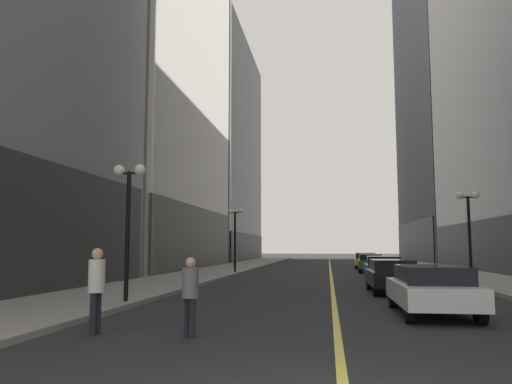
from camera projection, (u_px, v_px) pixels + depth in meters
The scene contains 16 objects.
ground_plane at pixel (330, 270), 39.08m from camera, with size 200.00×200.00×0.00m, color #262628.
sidewalk_left at pixel (227, 269), 40.25m from camera, with size 4.50×78.00×0.15m, color gray.
sidewalk_right at pixel (440, 270), 37.92m from camera, with size 4.50×78.00×0.15m, color gray.
lane_centre_stripe at pixel (330, 270), 39.08m from camera, with size 0.16×70.00×0.01m, color #E5D64C.
building_left_far at pixel (192, 152), 67.86m from camera, with size 15.83×26.00×29.36m.
building_right_far at pixel (451, 2), 65.06m from camera, with size 11.61×26.00×67.20m.
car_white at pixel (431, 288), 13.39m from camera, with size 1.90×4.39×1.32m.
car_black at pixel (392, 275), 19.87m from camera, with size 1.78×4.25×1.32m.
car_blue at pixel (383, 267), 27.46m from camera, with size 2.10×4.40×1.32m.
car_green at pixel (370, 262), 35.79m from camera, with size 1.90×4.41×1.32m.
car_yellow at pixel (365, 260), 42.69m from camera, with size 1.98×4.54×1.32m.
pedestrian_in_white_shirt at pixel (96, 284), 10.48m from camera, with size 0.39×0.39×1.79m.
pedestrian_in_grey_suit at pixel (190, 291), 10.21m from camera, with size 0.48×0.48×1.61m.
street_lamp_left_near at pixel (128, 201), 15.82m from camera, with size 1.06×0.36×4.43m.
street_lamp_left_far at pixel (235, 226), 33.99m from camera, with size 1.06×0.36×4.43m.
street_lamp_right_mid at pixel (469, 216), 23.46m from camera, with size 1.06×0.36×4.43m.
Camera 1 is at (-0.17, -4.94, 1.82)m, focal length 35.12 mm.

